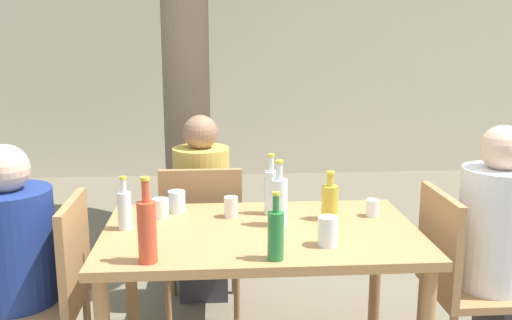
{
  "coord_description": "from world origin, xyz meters",
  "views": [
    {
      "loc": [
        -0.2,
        -2.39,
        1.59
      ],
      "look_at": [
        0.0,
        0.3,
        0.99
      ],
      "focal_mm": 40.0,
      "sensor_mm": 36.0,
      "label": 1
    }
  ],
  "objects_px": {
    "oil_cruet_1": "(330,201)",
    "drinking_glass_0": "(177,201)",
    "patio_chair_0": "(51,287)",
    "drinking_glass_4": "(161,208)",
    "person_seated_1": "(510,266)",
    "drinking_glass_2": "(372,208)",
    "water_bottle_2": "(279,200)",
    "soda_bottle_4": "(147,230)",
    "patio_chair_2": "(202,233)",
    "patio_chair_1": "(460,274)",
    "dining_table_front": "(261,248)",
    "water_bottle_3": "(271,191)",
    "green_bottle_5": "(276,234)",
    "drinking_glass_3": "(231,207)",
    "person_seated_2": "(203,219)",
    "water_bottle_0": "(125,209)",
    "drinking_glass_1": "(328,231)"
  },
  "relations": [
    {
      "from": "oil_cruet_1",
      "to": "drinking_glass_0",
      "type": "distance_m",
      "value": 0.74
    },
    {
      "from": "patio_chair_0",
      "to": "drinking_glass_4",
      "type": "xyz_separation_m",
      "value": [
        0.47,
        0.2,
        0.29
      ]
    },
    {
      "from": "person_seated_1",
      "to": "drinking_glass_2",
      "type": "relative_size",
      "value": 14.65
    },
    {
      "from": "water_bottle_2",
      "to": "soda_bottle_4",
      "type": "relative_size",
      "value": 0.91
    },
    {
      "from": "oil_cruet_1",
      "to": "water_bottle_2",
      "type": "bearing_deg",
      "value": -164.43
    },
    {
      "from": "patio_chair_2",
      "to": "patio_chair_1",
      "type": "bearing_deg",
      "value": 151.54
    },
    {
      "from": "patio_chair_1",
      "to": "drinking_glass_0",
      "type": "distance_m",
      "value": 1.38
    },
    {
      "from": "dining_table_front",
      "to": "water_bottle_3",
      "type": "distance_m",
      "value": 0.31
    },
    {
      "from": "drinking_glass_4",
      "to": "green_bottle_5",
      "type": "bearing_deg",
      "value": -48.42
    },
    {
      "from": "drinking_glass_3",
      "to": "water_bottle_2",
      "type": "bearing_deg",
      "value": -32.88
    },
    {
      "from": "water_bottle_3",
      "to": "drinking_glass_2",
      "type": "xyz_separation_m",
      "value": [
        0.48,
        -0.07,
        -0.07
      ]
    },
    {
      "from": "patio_chair_0",
      "to": "person_seated_1",
      "type": "distance_m",
      "value": 2.09
    },
    {
      "from": "person_seated_2",
      "to": "water_bottle_2",
      "type": "height_order",
      "value": "person_seated_2"
    },
    {
      "from": "patio_chair_1",
      "to": "water_bottle_2",
      "type": "height_order",
      "value": "water_bottle_2"
    },
    {
      "from": "patio_chair_0",
      "to": "soda_bottle_4",
      "type": "height_order",
      "value": "soda_bottle_4"
    },
    {
      "from": "water_bottle_3",
      "to": "drinking_glass_0",
      "type": "relative_size",
      "value": 2.84
    },
    {
      "from": "patio_chair_2",
      "to": "green_bottle_5",
      "type": "relative_size",
      "value": 3.34
    },
    {
      "from": "person_seated_1",
      "to": "water_bottle_3",
      "type": "bearing_deg",
      "value": 78.39
    },
    {
      "from": "water_bottle_2",
      "to": "drinking_glass_3",
      "type": "distance_m",
      "value": 0.26
    },
    {
      "from": "person_seated_2",
      "to": "drinking_glass_3",
      "type": "distance_m",
      "value": 0.77
    },
    {
      "from": "drinking_glass_2",
      "to": "drinking_glass_4",
      "type": "relative_size",
      "value": 0.89
    },
    {
      "from": "patio_chair_1",
      "to": "water_bottle_0",
      "type": "xyz_separation_m",
      "value": [
        -1.53,
        0.05,
        0.33
      ]
    },
    {
      "from": "patio_chair_0",
      "to": "patio_chair_1",
      "type": "bearing_deg",
      "value": 90.0
    },
    {
      "from": "person_seated_1",
      "to": "drinking_glass_1",
      "type": "xyz_separation_m",
      "value": [
        -0.91,
        -0.21,
        0.27
      ]
    },
    {
      "from": "person_seated_2",
      "to": "drinking_glass_0",
      "type": "distance_m",
      "value": 0.68
    },
    {
      "from": "drinking_glass_2",
      "to": "dining_table_front",
      "type": "bearing_deg",
      "value": -164.13
    },
    {
      "from": "person_seated_2",
      "to": "green_bottle_5",
      "type": "height_order",
      "value": "person_seated_2"
    },
    {
      "from": "water_bottle_3",
      "to": "water_bottle_0",
      "type": "bearing_deg",
      "value": -165.43
    },
    {
      "from": "oil_cruet_1",
      "to": "drinking_glass_2",
      "type": "height_order",
      "value": "oil_cruet_1"
    },
    {
      "from": "drinking_glass_1",
      "to": "dining_table_front",
      "type": "bearing_deg",
      "value": 140.14
    },
    {
      "from": "patio_chair_1",
      "to": "patio_chair_2",
      "type": "relative_size",
      "value": 1.0
    },
    {
      "from": "patio_chair_0",
      "to": "patio_chair_1",
      "type": "xyz_separation_m",
      "value": [
        1.86,
        0.0,
        0.0
      ]
    },
    {
      "from": "drinking_glass_0",
      "to": "drinking_glass_2",
      "type": "distance_m",
      "value": 0.94
    },
    {
      "from": "water_bottle_3",
      "to": "drinking_glass_3",
      "type": "distance_m",
      "value": 0.21
    },
    {
      "from": "water_bottle_3",
      "to": "patio_chair_1",
      "type": "bearing_deg",
      "value": -14.63
    },
    {
      "from": "patio_chair_2",
      "to": "water_bottle_2",
      "type": "height_order",
      "value": "water_bottle_2"
    },
    {
      "from": "green_bottle_5",
      "to": "drinking_glass_2",
      "type": "relative_size",
      "value": 3.27
    },
    {
      "from": "person_seated_1",
      "to": "drinking_glass_4",
      "type": "height_order",
      "value": "person_seated_1"
    },
    {
      "from": "person_seated_2",
      "to": "drinking_glass_1",
      "type": "distance_m",
      "value": 1.26
    },
    {
      "from": "patio_chair_2",
      "to": "water_bottle_3",
      "type": "height_order",
      "value": "water_bottle_3"
    },
    {
      "from": "dining_table_front",
      "to": "patio_chair_0",
      "type": "bearing_deg",
      "value": 180.0
    },
    {
      "from": "drinking_glass_2",
      "to": "drinking_glass_0",
      "type": "bearing_deg",
      "value": 171.56
    },
    {
      "from": "drinking_glass_4",
      "to": "drinking_glass_0",
      "type": "bearing_deg",
      "value": 51.75
    },
    {
      "from": "water_bottle_0",
      "to": "drinking_glass_2",
      "type": "distance_m",
      "value": 1.15
    },
    {
      "from": "water_bottle_3",
      "to": "dining_table_front",
      "type": "bearing_deg",
      "value": -106.46
    },
    {
      "from": "green_bottle_5",
      "to": "drinking_glass_0",
      "type": "distance_m",
      "value": 0.76
    },
    {
      "from": "dining_table_front",
      "to": "drinking_glass_4",
      "type": "xyz_separation_m",
      "value": [
        -0.46,
        0.2,
        0.13
      ]
    },
    {
      "from": "dining_table_front",
      "to": "drinking_glass_1",
      "type": "bearing_deg",
      "value": -39.86
    },
    {
      "from": "drinking_glass_2",
      "to": "drinking_glass_4",
      "type": "height_order",
      "value": "drinking_glass_4"
    },
    {
      "from": "dining_table_front",
      "to": "water_bottle_2",
      "type": "xyz_separation_m",
      "value": [
        0.09,
        0.05,
        0.2
      ]
    }
  ]
}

